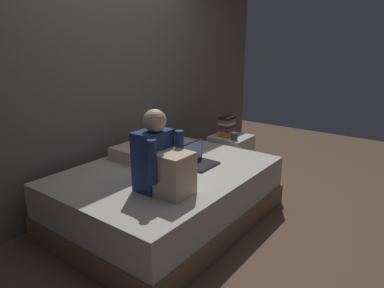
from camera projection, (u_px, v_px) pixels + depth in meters
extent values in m
plane|color=brown|center=(204.00, 220.00, 3.36)|extent=(8.00, 8.00, 0.00)
cube|color=slate|center=(112.00, 71.00, 3.65)|extent=(5.60, 0.10, 2.70)
cube|color=#7A6047|center=(167.00, 209.00, 3.34)|extent=(2.00, 1.50, 0.21)
cube|color=beige|center=(167.00, 185.00, 3.27)|extent=(1.96, 1.46, 0.31)
cube|color=beige|center=(230.00, 157.00, 4.33)|extent=(0.44, 0.44, 0.53)
sphere|color=gray|center=(247.00, 151.00, 4.17)|extent=(0.04, 0.04, 0.04)
cube|color=navy|center=(153.00, 160.00, 2.75)|extent=(0.30, 0.20, 0.48)
sphere|color=beige|center=(155.00, 121.00, 2.64)|extent=(0.18, 0.18, 0.18)
cube|color=beige|center=(175.00, 174.00, 2.65)|extent=(0.26, 0.24, 0.34)
cylinder|color=navy|center=(152.00, 162.00, 2.53)|extent=(0.07, 0.07, 0.34)
cylinder|color=navy|center=(179.00, 151.00, 2.78)|extent=(0.07, 0.07, 0.34)
cube|color=black|center=(202.00, 165.00, 3.30)|extent=(0.32, 0.22, 0.02)
cube|color=black|center=(192.00, 152.00, 3.34)|extent=(0.32, 0.01, 0.20)
cube|color=#8CB2EA|center=(193.00, 152.00, 3.33)|extent=(0.29, 0.00, 0.18)
cube|color=beige|center=(141.00, 150.00, 3.56)|extent=(0.56, 0.36, 0.13)
cube|color=gold|center=(228.00, 135.00, 4.26)|extent=(0.21, 0.16, 0.03)
cube|color=gold|center=(226.00, 132.00, 4.24)|extent=(0.20, 0.13, 0.04)
cube|color=#9E2D28|center=(227.00, 129.00, 4.25)|extent=(0.21, 0.16, 0.04)
cube|color=#284C84|center=(228.00, 126.00, 4.24)|extent=(0.19, 0.12, 0.04)
cube|color=beige|center=(227.00, 123.00, 4.23)|extent=(0.19, 0.13, 0.04)
cube|color=brown|center=(227.00, 121.00, 4.20)|extent=(0.20, 0.14, 0.03)
cube|color=black|center=(227.00, 118.00, 4.20)|extent=(0.20, 0.13, 0.03)
cylinder|color=#3D3D42|center=(234.00, 136.00, 4.07)|extent=(0.08, 0.08, 0.09)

